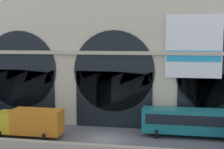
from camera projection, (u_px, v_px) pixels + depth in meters
The scene contains 4 objects.
ground_plane at pixel (105, 139), 34.11m from camera, with size 200.00×200.00×0.00m, color slate.
station_building at pixel (117, 40), 40.15m from camera, with size 51.79×5.14×22.03m.
box_truck_midwest at pixel (30, 122), 34.87m from camera, with size 7.50×2.91×3.12m.
bus_mideast at pixel (192, 121), 34.75m from camera, with size 11.00×3.25×3.10m.
Camera 1 is at (6.86, -32.45, 10.64)m, focal length 50.60 mm.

